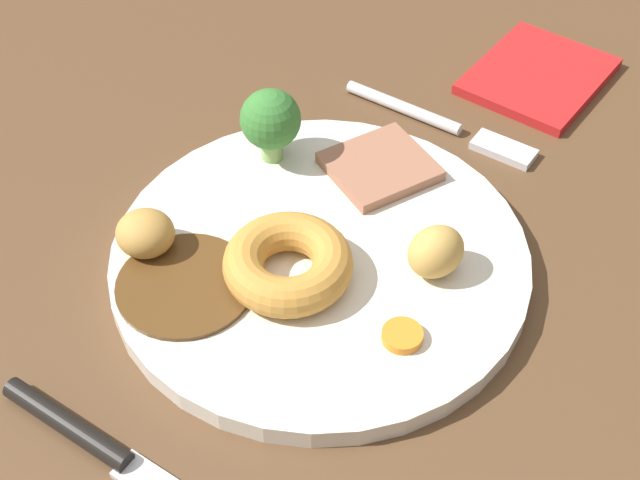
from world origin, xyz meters
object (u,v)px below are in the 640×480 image
broccoli_floret (271,121)px  knife (114,456)px  dinner_plate (320,259)px  folded_napkin (538,76)px  yorkshire_pudding (288,263)px  carrot_coin_front (402,336)px  fork (443,124)px  roast_potato_right (436,252)px  meat_slice_main (380,167)px  roast_potato_left (145,233)px

broccoli_floret → knife: (22.57, 7.14, -4.09)cm
dinner_plate → folded_napkin: size_ratio=2.35×
dinner_plate → knife: size_ratio=1.40×
yorkshire_pudding → carrot_coin_front: yorkshire_pudding is taller
broccoli_floret → fork: size_ratio=0.35×
dinner_plate → roast_potato_right: size_ratio=7.17×
broccoli_floret → knife: 24.02cm
meat_slice_main → fork: bearing=177.1°
dinner_plate → meat_slice_main: meat_slice_main is taller
dinner_plate → broccoli_floret: size_ratio=4.87×
meat_slice_main → roast_potato_right: bearing=53.3°
meat_slice_main → yorkshire_pudding: (11.18, 0.79, 0.81)cm
roast_potato_left → fork: 23.90cm
fork → carrot_coin_front: bearing=-68.1°
roast_potato_left → fork: bearing=160.2°
roast_potato_left → fork: size_ratio=0.24×
folded_napkin → yorkshire_pudding: bearing=-5.2°
fork → folded_napkin: size_ratio=1.39×
knife → carrot_coin_front: bearing=57.9°
yorkshire_pudding → roast_potato_left: 9.01cm
dinner_plate → knife: (17.30, -0.67, -0.25)cm
roast_potato_left → folded_napkin: (-31.83, 11.01, -2.38)cm
yorkshire_pudding → roast_potato_right: bearing=129.5°
carrot_coin_front → folded_napkin: bearing=-169.3°
carrot_coin_front → broccoli_floret: (-8.07, -15.51, 2.85)cm
roast_potato_left → carrot_coin_front: (-3.23, 16.41, -1.09)cm
roast_potato_right → fork: size_ratio=0.24×
dinner_plate → folded_napkin: 25.91cm
knife → yorkshire_pudding: bearing=86.4°
roast_potato_right → broccoli_floret: 14.57cm
roast_potato_left → fork: (-22.38, 8.04, -2.40)cm
roast_potato_left → roast_potato_right: roast_potato_right is taller
dinner_plate → roast_potato_right: (-2.74, 6.46, 2.32)cm
yorkshire_pudding → folded_napkin: yorkshire_pudding is taller
roast_potato_right → folded_napkin: 23.58cm
folded_napkin → meat_slice_main: bearing=-11.0°
knife → meat_slice_main: bearing=88.8°
yorkshire_pudding → broccoli_floret: (-8.10, -7.52, 1.93)cm
meat_slice_main → carrot_coin_front: (11.15, 8.78, -0.11)cm
carrot_coin_front → broccoli_floret: bearing=-117.5°
broccoli_floret → knife: bearing=17.6°
roast_potato_right → fork: bearing=-152.4°
meat_slice_main → yorkshire_pudding: 11.24cm
yorkshire_pudding → roast_potato_right: 8.76cm
dinner_plate → roast_potato_right: 7.39cm
fork → dinner_plate: bearing=-89.4°
dinner_plate → fork: 16.37cm
yorkshire_pudding → fork: bearing=-178.9°
carrot_coin_front → fork: bearing=-156.4°
dinner_plate → roast_potato_right: bearing=113.0°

